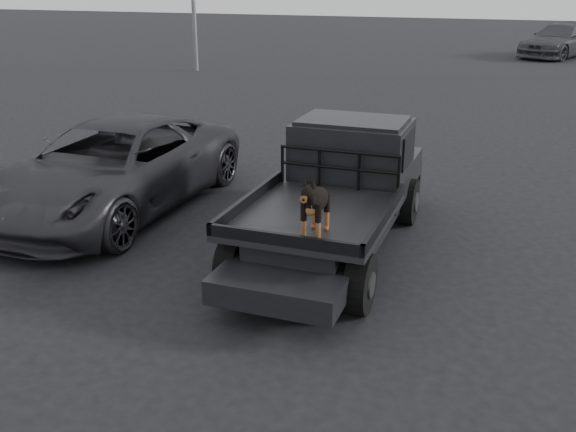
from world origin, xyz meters
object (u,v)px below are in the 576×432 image
at_px(parked_suv, 113,167).
at_px(distant_car_b, 560,40).
at_px(dog, 316,205).
at_px(flatbed_ute, 334,221).

height_order(parked_suv, distant_car_b, distant_car_b).
relative_size(dog, distant_car_b, 0.13).
height_order(flatbed_ute, distant_car_b, distant_car_b).
distance_m(dog, distant_car_b, 29.42).
bearing_deg(parked_suv, distant_car_b, 74.46).
height_order(dog, parked_suv, dog).
height_order(flatbed_ute, parked_suv, parked_suv).
bearing_deg(parked_suv, dog, -24.89).
xyz_separation_m(dog, parked_suv, (-4.31, 2.06, -0.53)).
bearing_deg(distant_car_b, flatbed_ute, -71.70).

